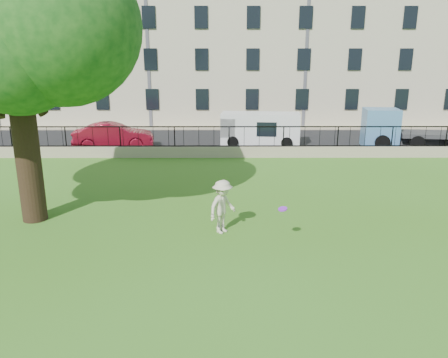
{
  "coord_description": "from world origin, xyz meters",
  "views": [
    {
      "loc": [
        -0.36,
        -11.74,
        5.4
      ],
      "look_at": [
        -0.31,
        3.5,
        1.11
      ],
      "focal_mm": 35.0,
      "sensor_mm": 36.0,
      "label": 1
    }
  ],
  "objects_px": {
    "man": "(222,207)",
    "frisbee": "(283,209)",
    "red_sedan": "(114,136)",
    "tree": "(6,7)",
    "white_van": "(260,129)",
    "blue_truck": "(411,129)"
  },
  "relations": [
    {
      "from": "frisbee",
      "to": "red_sedan",
      "type": "distance_m",
      "value": 16.42
    },
    {
      "from": "man",
      "to": "blue_truck",
      "type": "distance_m",
      "value": 17.66
    },
    {
      "from": "frisbee",
      "to": "white_van",
      "type": "xyz_separation_m",
      "value": [
        0.61,
        15.13,
        -0.1
      ]
    },
    {
      "from": "man",
      "to": "frisbee",
      "type": "bearing_deg",
      "value": -76.74
    },
    {
      "from": "frisbee",
      "to": "blue_truck",
      "type": "xyz_separation_m",
      "value": [
        9.71,
        14.34,
        0.06
      ]
    },
    {
      "from": "tree",
      "to": "blue_truck",
      "type": "distance_m",
      "value": 22.49
    },
    {
      "from": "tree",
      "to": "white_van",
      "type": "xyz_separation_m",
      "value": [
        8.92,
        12.99,
        -5.83
      ]
    },
    {
      "from": "tree",
      "to": "frisbee",
      "type": "distance_m",
      "value": 10.32
    },
    {
      "from": "tree",
      "to": "frisbee",
      "type": "relative_size",
      "value": 37.99
    },
    {
      "from": "tree",
      "to": "frisbee",
      "type": "xyz_separation_m",
      "value": [
        8.31,
        -2.14,
        -5.72
      ]
    },
    {
      "from": "red_sedan",
      "to": "white_van",
      "type": "xyz_separation_m",
      "value": [
        8.96,
        1.0,
        0.24
      ]
    },
    {
      "from": "tree",
      "to": "white_van",
      "type": "height_order",
      "value": "tree"
    },
    {
      "from": "tree",
      "to": "man",
      "type": "xyz_separation_m",
      "value": [
        6.56,
        -1.22,
        -5.98
      ]
    },
    {
      "from": "man",
      "to": "frisbee",
      "type": "height_order",
      "value": "man"
    },
    {
      "from": "white_van",
      "to": "blue_truck",
      "type": "xyz_separation_m",
      "value": [
        9.11,
        -0.79,
        0.16
      ]
    },
    {
      "from": "red_sedan",
      "to": "white_van",
      "type": "bearing_deg",
      "value": -91.33
    },
    {
      "from": "white_van",
      "to": "tree",
      "type": "bearing_deg",
      "value": -118.81
    },
    {
      "from": "blue_truck",
      "to": "red_sedan",
      "type": "bearing_deg",
      "value": -171.73
    },
    {
      "from": "frisbee",
      "to": "blue_truck",
      "type": "relative_size",
      "value": 0.05
    },
    {
      "from": "man",
      "to": "blue_truck",
      "type": "relative_size",
      "value": 0.31
    },
    {
      "from": "blue_truck",
      "to": "tree",
      "type": "bearing_deg",
      "value": -138.31
    },
    {
      "from": "man",
      "to": "white_van",
      "type": "bearing_deg",
      "value": 31.44
    }
  ]
}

